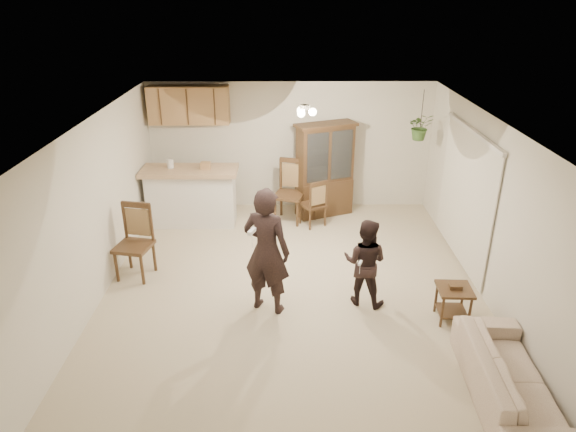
{
  "coord_description": "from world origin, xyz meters",
  "views": [
    {
      "loc": [
        -0.1,
        -6.54,
        4.1
      ],
      "look_at": [
        -0.06,
        0.4,
        1.01
      ],
      "focal_mm": 32.0,
      "sensor_mm": 36.0,
      "label": 1
    }
  ],
  "objects_px": {
    "chair_bar": "(135,257)",
    "chair_hutch_right": "(313,212)",
    "side_table": "(453,303)",
    "child": "(365,260)",
    "adult": "(267,251)",
    "china_hutch": "(325,171)",
    "sofa": "(512,373)",
    "chair_hutch_left": "(289,204)"
  },
  "relations": [
    {
      "from": "chair_bar",
      "to": "chair_hutch_right",
      "type": "distance_m",
      "value": 3.38
    },
    {
      "from": "side_table",
      "to": "child",
      "type": "bearing_deg",
      "value": 158.97
    },
    {
      "from": "child",
      "to": "adult",
      "type": "bearing_deg",
      "value": 28.53
    },
    {
      "from": "china_hutch",
      "to": "chair_hutch_right",
      "type": "height_order",
      "value": "china_hutch"
    },
    {
      "from": "sofa",
      "to": "side_table",
      "type": "bearing_deg",
      "value": 9.79
    },
    {
      "from": "china_hutch",
      "to": "side_table",
      "type": "bearing_deg",
      "value": -89.79
    },
    {
      "from": "adult",
      "to": "chair_bar",
      "type": "relative_size",
      "value": 1.57
    },
    {
      "from": "child",
      "to": "chair_hutch_left",
      "type": "height_order",
      "value": "child"
    },
    {
      "from": "child",
      "to": "side_table",
      "type": "relative_size",
      "value": 2.49
    },
    {
      "from": "chair_hutch_right",
      "to": "chair_bar",
      "type": "bearing_deg",
      "value": 2.85
    },
    {
      "from": "sofa",
      "to": "china_hutch",
      "type": "xyz_separation_m",
      "value": [
        -1.65,
        5.06,
        0.53
      ]
    },
    {
      "from": "child",
      "to": "chair_hutch_right",
      "type": "bearing_deg",
      "value": -55.31
    },
    {
      "from": "adult",
      "to": "child",
      "type": "xyz_separation_m",
      "value": [
        1.35,
        0.15,
        -0.22
      ]
    },
    {
      "from": "chair_hutch_left",
      "to": "chair_hutch_right",
      "type": "height_order",
      "value": "chair_hutch_left"
    },
    {
      "from": "child",
      "to": "chair_bar",
      "type": "height_order",
      "value": "child"
    },
    {
      "from": "side_table",
      "to": "chair_bar",
      "type": "distance_m",
      "value": 4.69
    },
    {
      "from": "child",
      "to": "chair_bar",
      "type": "bearing_deg",
      "value": 9.78
    },
    {
      "from": "chair_hutch_left",
      "to": "sofa",
      "type": "bearing_deg",
      "value": -48.78
    },
    {
      "from": "side_table",
      "to": "chair_hutch_left",
      "type": "xyz_separation_m",
      "value": [
        -2.16,
        3.24,
        0.08
      ]
    },
    {
      "from": "chair_bar",
      "to": "chair_hutch_right",
      "type": "bearing_deg",
      "value": 45.27
    },
    {
      "from": "child",
      "to": "side_table",
      "type": "bearing_deg",
      "value": -178.99
    },
    {
      "from": "chair_hutch_left",
      "to": "chair_hutch_right",
      "type": "relative_size",
      "value": 1.28
    },
    {
      "from": "chair_bar",
      "to": "chair_hutch_right",
      "type": "relative_size",
      "value": 1.25
    },
    {
      "from": "sofa",
      "to": "chair_hutch_left",
      "type": "bearing_deg",
      "value": 29.5
    },
    {
      "from": "china_hutch",
      "to": "chair_hutch_right",
      "type": "bearing_deg",
      "value": -136.81
    },
    {
      "from": "sofa",
      "to": "side_table",
      "type": "height_order",
      "value": "sofa"
    },
    {
      "from": "chair_bar",
      "to": "chair_hutch_left",
      "type": "distance_m",
      "value": 3.15
    },
    {
      "from": "adult",
      "to": "chair_hutch_left",
      "type": "bearing_deg",
      "value": -73.8
    },
    {
      "from": "child",
      "to": "china_hutch",
      "type": "relative_size",
      "value": 0.74
    },
    {
      "from": "child",
      "to": "chair_hutch_left",
      "type": "relative_size",
      "value": 1.14
    },
    {
      "from": "sofa",
      "to": "chair_hutch_left",
      "type": "height_order",
      "value": "chair_hutch_left"
    },
    {
      "from": "sofa",
      "to": "chair_hutch_left",
      "type": "xyz_separation_m",
      "value": [
        -2.33,
        4.72,
        -0.03
      ]
    },
    {
      "from": "sofa",
      "to": "chair_bar",
      "type": "height_order",
      "value": "chair_bar"
    },
    {
      "from": "sofa",
      "to": "chair_bar",
      "type": "relative_size",
      "value": 1.63
    },
    {
      "from": "sofa",
      "to": "child",
      "type": "height_order",
      "value": "child"
    },
    {
      "from": "china_hutch",
      "to": "child",
      "type": "bearing_deg",
      "value": -105.99
    },
    {
      "from": "sofa",
      "to": "child",
      "type": "distance_m",
      "value": 2.34
    },
    {
      "from": "sofa",
      "to": "china_hutch",
      "type": "distance_m",
      "value": 5.35
    },
    {
      "from": "child",
      "to": "side_table",
      "type": "distance_m",
      "value": 1.29
    },
    {
      "from": "china_hutch",
      "to": "chair_hutch_left",
      "type": "bearing_deg",
      "value": -175.9
    },
    {
      "from": "child",
      "to": "chair_hutch_right",
      "type": "xyz_separation_m",
      "value": [
        -0.59,
        2.61,
        -0.42
      ]
    },
    {
      "from": "sofa",
      "to": "chair_hutch_right",
      "type": "height_order",
      "value": "chair_hutch_right"
    }
  ]
}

